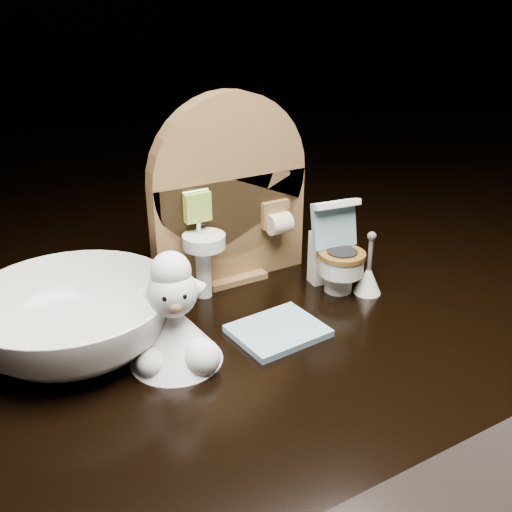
# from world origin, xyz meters

# --- Properties ---
(backdrop_panel) EXTENTS (0.13, 0.05, 0.15)m
(backdrop_panel) POSITION_xyz_m (-0.00, 0.06, 0.07)
(backdrop_panel) COLOR brown
(backdrop_panel) RESTS_ON ground
(toy_toilet) EXTENTS (0.04, 0.05, 0.07)m
(toy_toilet) POSITION_xyz_m (0.06, 0.01, 0.03)
(toy_toilet) COLOR white
(toy_toilet) RESTS_ON ground
(bath_mat) EXTENTS (0.06, 0.05, 0.00)m
(bath_mat) POSITION_xyz_m (-0.01, -0.03, 0.00)
(bath_mat) COLOR #7AA4B7
(bath_mat) RESTS_ON ground
(toilet_brush) EXTENTS (0.02, 0.02, 0.05)m
(toilet_brush) POSITION_xyz_m (0.08, -0.01, 0.01)
(toilet_brush) COLOR white
(toilet_brush) RESTS_ON ground
(plush_lamb) EXTENTS (0.06, 0.06, 0.08)m
(plush_lamb) POSITION_xyz_m (-0.09, -0.02, 0.03)
(plush_lamb) COLOR white
(plush_lamb) RESTS_ON ground
(ceramic_bowl) EXTENTS (0.16, 0.16, 0.04)m
(ceramic_bowl) POSITION_xyz_m (-0.14, 0.02, 0.02)
(ceramic_bowl) COLOR white
(ceramic_bowl) RESTS_ON ground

